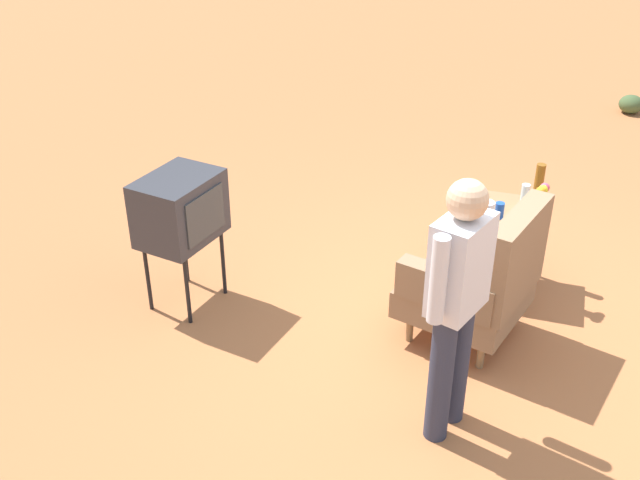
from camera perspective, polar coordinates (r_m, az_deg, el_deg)
ground_plane at (r=5.37m, az=11.29°, el=-8.06°), size 60.00×60.00×0.00m
armchair at (r=5.19m, az=12.04°, el=-2.91°), size 0.94×0.96×1.06m
side_table at (r=5.83m, az=13.80°, el=1.42°), size 0.56×0.56×0.66m
tv_on_stand at (r=5.43m, az=-10.55°, el=2.29°), size 0.67×0.54×1.03m
person_standing at (r=4.18m, az=10.33°, el=-4.24°), size 0.54×0.33×1.64m
soda_can_blue at (r=5.62m, az=13.44°, el=2.19°), size 0.07×0.07×0.12m
bottle_short_clear at (r=5.78m, az=15.25°, el=3.17°), size 0.06×0.06×0.20m
bottle_tall_amber at (r=5.91m, az=16.25°, el=4.19°), size 0.07×0.07×0.30m
flower_vase at (r=5.65m, az=16.41°, el=2.92°), size 0.15×0.09×0.27m
shrub_near at (r=10.12m, az=22.49°, el=9.49°), size 0.29×0.29×0.22m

